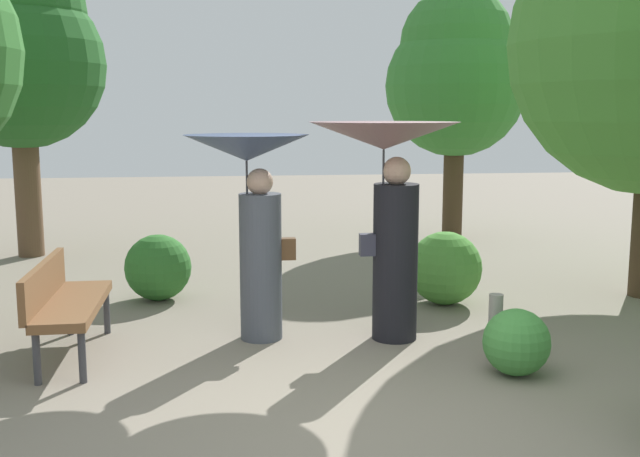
{
  "coord_description": "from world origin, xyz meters",
  "views": [
    {
      "loc": [
        -0.93,
        -4.77,
        2.1
      ],
      "look_at": [
        0.0,
        2.54,
        0.95
      ],
      "focal_mm": 42.16,
      "sensor_mm": 36.0,
      "label": 1
    }
  ],
  "objects_px": {
    "person_left": "(253,197)",
    "tree_mid_left": "(19,48)",
    "person_right": "(388,182)",
    "tree_near_right": "(456,73)",
    "park_bench": "(64,299)",
    "path_marker_post": "(495,326)"
  },
  "relations": [
    {
      "from": "person_right",
      "to": "path_marker_post",
      "type": "height_order",
      "value": "person_right"
    },
    {
      "from": "person_right",
      "to": "park_bench",
      "type": "height_order",
      "value": "person_right"
    },
    {
      "from": "park_bench",
      "to": "person_right",
      "type": "bearing_deg",
      "value": -87.3
    },
    {
      "from": "tree_mid_left",
      "to": "path_marker_post",
      "type": "xyz_separation_m",
      "value": [
        5.11,
        -5.33,
        -2.7
      ]
    },
    {
      "from": "person_left",
      "to": "path_marker_post",
      "type": "xyz_separation_m",
      "value": [
        2.02,
        -0.83,
        -1.05
      ]
    },
    {
      "from": "person_left",
      "to": "tree_mid_left",
      "type": "distance_m",
      "value": 5.7
    },
    {
      "from": "tree_mid_left",
      "to": "path_marker_post",
      "type": "height_order",
      "value": "tree_mid_left"
    },
    {
      "from": "person_left",
      "to": "tree_mid_left",
      "type": "bearing_deg",
      "value": 31.84
    },
    {
      "from": "person_left",
      "to": "person_right",
      "type": "xyz_separation_m",
      "value": [
        1.22,
        -0.16,
        0.14
      ]
    },
    {
      "from": "person_right",
      "to": "tree_near_right",
      "type": "bearing_deg",
      "value": -25.51
    },
    {
      "from": "tree_near_right",
      "to": "person_right",
      "type": "bearing_deg",
      "value": -112.87
    },
    {
      "from": "path_marker_post",
      "to": "tree_mid_left",
      "type": "bearing_deg",
      "value": 133.82
    },
    {
      "from": "person_right",
      "to": "tree_near_right",
      "type": "xyz_separation_m",
      "value": [
        2.35,
        5.57,
        1.25
      ]
    },
    {
      "from": "person_left",
      "to": "park_bench",
      "type": "bearing_deg",
      "value": 98.65
    },
    {
      "from": "park_bench",
      "to": "path_marker_post",
      "type": "height_order",
      "value": "park_bench"
    },
    {
      "from": "park_bench",
      "to": "person_left",
      "type": "bearing_deg",
      "value": -79.28
    },
    {
      "from": "person_left",
      "to": "path_marker_post",
      "type": "bearing_deg",
      "value": -114.93
    },
    {
      "from": "person_right",
      "to": "tree_mid_left",
      "type": "xyz_separation_m",
      "value": [
        -4.31,
        4.66,
        1.51
      ]
    },
    {
      "from": "park_bench",
      "to": "tree_mid_left",
      "type": "bearing_deg",
      "value": 16.16
    },
    {
      "from": "person_left",
      "to": "tree_mid_left",
      "type": "height_order",
      "value": "tree_mid_left"
    },
    {
      "from": "park_bench",
      "to": "path_marker_post",
      "type": "bearing_deg",
      "value": -98.38
    },
    {
      "from": "person_right",
      "to": "tree_mid_left",
      "type": "bearing_deg",
      "value": 40.09
    }
  ]
}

